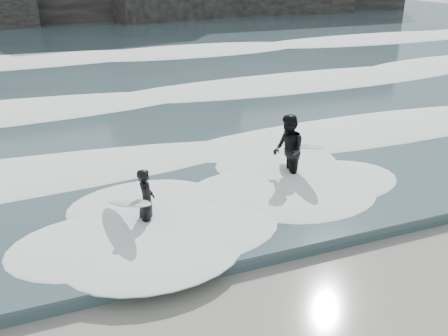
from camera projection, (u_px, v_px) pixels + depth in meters
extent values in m
cube|color=#354850|center=(99.00, 49.00, 32.25)|extent=(90.00, 52.00, 0.30)
ellipsoid|color=white|center=(202.00, 145.00, 15.05)|extent=(60.00, 3.20, 0.20)
ellipsoid|color=white|center=(147.00, 91.00, 21.03)|extent=(60.00, 4.00, 0.24)
ellipsoid|color=white|center=(110.00, 54.00, 28.71)|extent=(60.00, 4.80, 0.30)
imported|color=black|center=(147.00, 201.00, 10.80)|extent=(0.47, 0.61, 1.50)
ellipsoid|color=silver|center=(128.00, 202.00, 10.70)|extent=(1.03, 1.95, 0.67)
imported|color=black|center=(288.00, 151.00, 13.03)|extent=(0.91, 1.07, 1.92)
ellipsoid|color=white|center=(302.00, 146.00, 13.15)|extent=(0.54, 1.96, 0.66)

